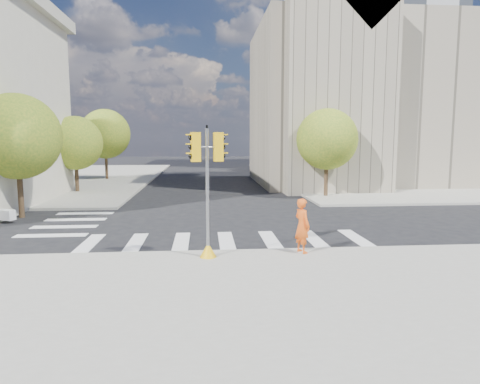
% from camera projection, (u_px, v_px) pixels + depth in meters
% --- Properties ---
extents(ground, '(160.00, 160.00, 0.00)m').
position_uv_depth(ground, '(226.00, 230.00, 19.33)').
color(ground, black).
rests_on(ground, ground).
extents(sidewalk_near, '(30.00, 14.00, 0.15)m').
position_uv_depth(sidewalk_near, '(255.00, 344.00, 8.45)').
color(sidewalk_near, gray).
rests_on(sidewalk_near, ground).
extents(sidewalk_far_right, '(28.00, 40.00, 0.15)m').
position_uv_depth(sidewalk_far_right, '(396.00, 176.00, 46.72)').
color(sidewalk_far_right, gray).
rests_on(sidewalk_far_right, ground).
extents(sidewalk_far_left, '(28.00, 40.00, 0.15)m').
position_uv_depth(sidewalk_far_left, '(16.00, 178.00, 43.33)').
color(sidewalk_far_left, gray).
rests_on(sidewalk_far_left, ground).
extents(civic_building, '(26.00, 16.00, 19.39)m').
position_uv_depth(civic_building, '(387.00, 103.00, 38.65)').
color(civic_building, gray).
rests_on(civic_building, ground).
extents(office_tower, '(20.00, 18.00, 30.00)m').
position_uv_depth(office_tower, '(364.00, 61.00, 60.84)').
color(office_tower, '#9EA0A3').
rests_on(office_tower, ground).
extents(tree_lw_near, '(4.40, 4.40, 6.41)m').
position_uv_depth(tree_lw_near, '(17.00, 137.00, 21.87)').
color(tree_lw_near, '#382616').
rests_on(tree_lw_near, ground).
extents(tree_lw_mid, '(4.00, 4.00, 5.77)m').
position_uv_depth(tree_lw_mid, '(75.00, 143.00, 31.81)').
color(tree_lw_mid, '#382616').
rests_on(tree_lw_mid, ground).
extents(tree_lw_far, '(4.80, 4.80, 6.95)m').
position_uv_depth(tree_lw_far, '(105.00, 134.00, 41.60)').
color(tree_lw_far, '#382616').
rests_on(tree_lw_far, ground).
extents(tree_re_near, '(4.20, 4.20, 6.16)m').
position_uv_depth(tree_re_near, '(327.00, 139.00, 29.35)').
color(tree_re_near, '#382616').
rests_on(tree_re_near, ground).
extents(tree_re_mid, '(4.60, 4.60, 6.66)m').
position_uv_depth(tree_re_mid, '(291.00, 136.00, 41.17)').
color(tree_re_mid, '#382616').
rests_on(tree_re_mid, ground).
extents(tree_re_far, '(4.00, 4.00, 5.88)m').
position_uv_depth(tree_re_far, '(272.00, 140.00, 53.10)').
color(tree_re_far, '#382616').
rests_on(tree_re_far, ground).
extents(lamp_near, '(0.35, 0.18, 8.11)m').
position_uv_depth(lamp_near, '(319.00, 132.00, 33.28)').
color(lamp_near, black).
rests_on(lamp_near, sidewalk_far_right).
extents(lamp_far, '(0.35, 0.18, 8.11)m').
position_uv_depth(lamp_far, '(285.00, 134.00, 47.12)').
color(lamp_far, black).
rests_on(lamp_far, sidewalk_far_right).
extents(traffic_signal, '(1.08, 0.56, 4.40)m').
position_uv_depth(traffic_signal, '(208.00, 203.00, 14.15)').
color(traffic_signal, '#DCA40B').
rests_on(traffic_signal, sidewalk_near).
extents(photographer, '(0.71, 0.83, 1.91)m').
position_uv_depth(photographer, '(302.00, 226.00, 14.85)').
color(photographer, '#E25415').
rests_on(photographer, sidewalk_near).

